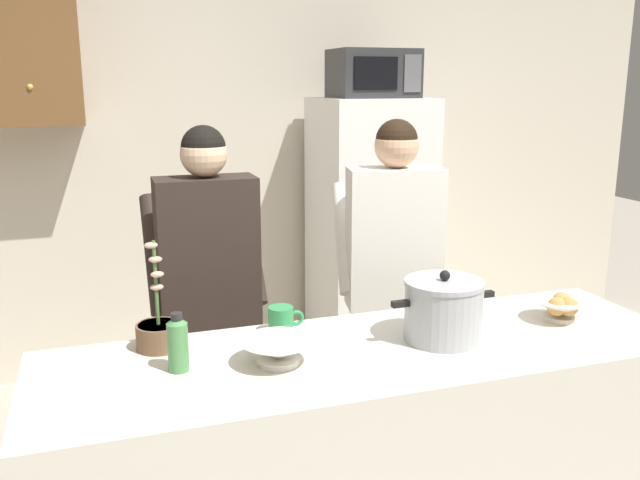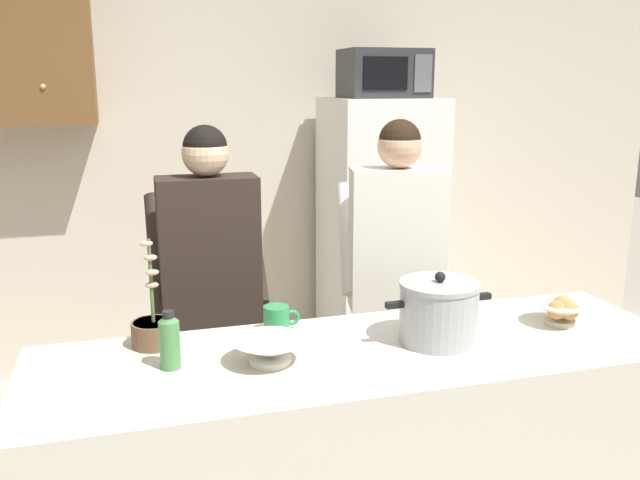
% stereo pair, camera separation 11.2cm
% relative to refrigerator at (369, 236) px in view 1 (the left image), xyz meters
% --- Properties ---
extents(back_wall_unit, '(6.00, 0.48, 2.60)m').
position_rel_refrigerator_xyz_m(back_wall_unit, '(-1.01, 0.41, 0.55)').
color(back_wall_unit, beige).
rests_on(back_wall_unit, ground).
extents(kitchen_island, '(2.21, 0.68, 0.92)m').
position_rel_refrigerator_xyz_m(kitchen_island, '(-0.76, -1.85, -0.39)').
color(kitchen_island, silver).
rests_on(kitchen_island, ground).
extents(refrigerator, '(0.64, 0.68, 1.69)m').
position_rel_refrigerator_xyz_m(refrigerator, '(0.00, 0.00, 0.00)').
color(refrigerator, white).
rests_on(refrigerator, ground).
extents(microwave, '(0.48, 0.37, 0.28)m').
position_rel_refrigerator_xyz_m(microwave, '(0.00, -0.02, 0.99)').
color(microwave, '#2D2D30').
rests_on(microwave, refrigerator).
extents(person_near_pot, '(0.49, 0.41, 1.62)m').
position_rel_refrigerator_xyz_m(person_near_pot, '(-1.18, -1.07, 0.16)').
color(person_near_pot, black).
rests_on(person_near_pot, ground).
extents(person_by_sink, '(0.56, 0.49, 1.63)m').
position_rel_refrigerator_xyz_m(person_by_sink, '(-0.36, -1.13, 0.17)').
color(person_by_sink, '#726656').
rests_on(person_by_sink, ground).
extents(cooking_pot, '(0.39, 0.27, 0.25)m').
position_rel_refrigerator_xyz_m(cooking_pot, '(-0.50, -1.85, 0.18)').
color(cooking_pot, '#ADAFB5').
rests_on(cooking_pot, kitchen_island).
extents(coffee_mug, '(0.13, 0.09, 0.10)m').
position_rel_refrigerator_xyz_m(coffee_mug, '(-1.01, -1.61, 0.12)').
color(coffee_mug, '#2D8C4C').
rests_on(coffee_mug, kitchen_island).
extents(bread_bowl, '(0.20, 0.20, 0.10)m').
position_rel_refrigerator_xyz_m(bread_bowl, '(0.01, -1.83, 0.13)').
color(bread_bowl, beige).
rests_on(bread_bowl, kitchen_island).
extents(empty_bowl, '(0.24, 0.24, 0.08)m').
position_rel_refrigerator_xyz_m(empty_bowl, '(-1.09, -1.87, 0.12)').
color(empty_bowl, white).
rests_on(empty_bowl, kitchen_island).
extents(bottle_near_edge, '(0.06, 0.06, 0.19)m').
position_rel_refrigerator_xyz_m(bottle_near_edge, '(-1.40, -1.82, 0.17)').
color(bottle_near_edge, '#4C8C4C').
rests_on(bottle_near_edge, kitchen_island).
extents(potted_orchid, '(0.15, 0.15, 0.37)m').
position_rel_refrigerator_xyz_m(potted_orchid, '(-1.44, -1.62, 0.13)').
color(potted_orchid, brown).
rests_on(potted_orchid, kitchen_island).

